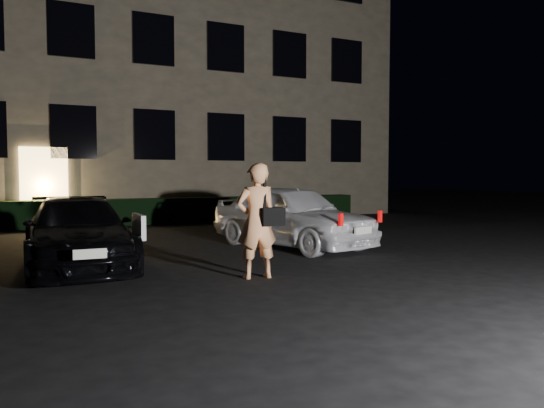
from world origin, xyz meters
name	(u,v)px	position (x,y,z in m)	size (l,w,h in m)	color
ground	(324,278)	(0.00, 0.00, 0.00)	(80.00, 80.00, 0.00)	black
building	(130,67)	(0.00, 14.99, 6.00)	(20.00, 8.11, 12.00)	brown
hedge	(159,211)	(0.00, 10.50, 0.42)	(15.00, 0.70, 0.85)	black
sedan	(78,233)	(-3.38, 2.77, 0.62)	(1.88, 4.37, 1.23)	black
hatch	(291,215)	(1.24, 3.41, 0.72)	(2.72, 4.51, 1.44)	white
man	(257,221)	(-0.94, 0.49, 0.91)	(0.75, 0.48, 1.82)	#EE9E65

